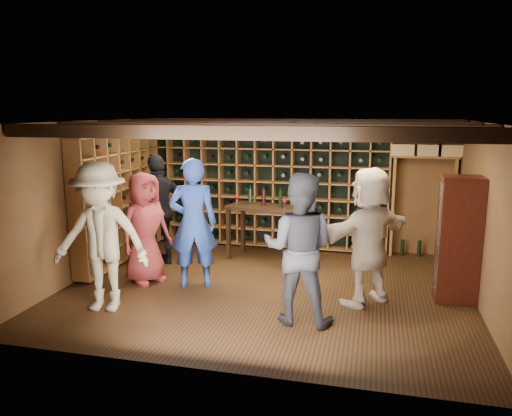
% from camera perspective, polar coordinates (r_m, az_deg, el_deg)
% --- Properties ---
extents(ground, '(6.00, 6.00, 0.00)m').
position_cam_1_polar(ground, '(7.68, 1.10, -9.19)').
color(ground, '#341E0E').
rests_on(ground, ground).
extents(room_shell, '(6.00, 6.00, 6.00)m').
position_cam_1_polar(room_shell, '(7.26, 1.27, 9.17)').
color(room_shell, brown).
rests_on(room_shell, ground).
extents(wine_rack_back, '(4.65, 0.30, 2.20)m').
position_cam_1_polar(wine_rack_back, '(9.71, 1.07, 2.16)').
color(wine_rack_back, brown).
rests_on(wine_rack_back, ground).
extents(wine_rack_left, '(0.30, 2.65, 2.20)m').
position_cam_1_polar(wine_rack_left, '(9.12, -15.34, 1.17)').
color(wine_rack_left, brown).
rests_on(wine_rack_left, ground).
extents(crate_shelf, '(1.20, 0.32, 2.07)m').
position_cam_1_polar(crate_shelf, '(9.46, 18.73, 3.88)').
color(crate_shelf, brown).
rests_on(crate_shelf, ground).
extents(display_cabinet, '(0.55, 0.50, 1.75)m').
position_cam_1_polar(display_cabinet, '(7.55, 22.07, -3.59)').
color(display_cabinet, '#3A130B').
rests_on(display_cabinet, ground).
extents(man_blue_shirt, '(0.84, 0.69, 1.98)m').
position_cam_1_polar(man_blue_shirt, '(7.58, -7.18, -1.75)').
color(man_blue_shirt, navy).
rests_on(man_blue_shirt, ground).
extents(man_grey_suit, '(0.97, 0.77, 1.92)m').
position_cam_1_polar(man_grey_suit, '(6.28, 4.92, -4.67)').
color(man_grey_suit, black).
rests_on(man_grey_suit, ground).
extents(guest_red_floral, '(0.90, 1.01, 1.74)m').
position_cam_1_polar(guest_red_floral, '(7.93, -12.54, -2.23)').
color(guest_red_floral, maroon).
rests_on(guest_red_floral, ground).
extents(guest_woman_black, '(1.07, 1.18, 1.93)m').
position_cam_1_polar(guest_woman_black, '(8.76, -11.01, -0.28)').
color(guest_woman_black, black).
rests_on(guest_woman_black, ground).
extents(guest_khaki, '(1.39, 0.90, 2.02)m').
position_cam_1_polar(guest_khaki, '(6.95, -17.32, -3.21)').
color(guest_khaki, gray).
rests_on(guest_khaki, ground).
extents(guest_beige, '(1.64, 1.69, 1.92)m').
position_cam_1_polar(guest_beige, '(7.04, 12.73, -3.18)').
color(guest_beige, tan).
rests_on(guest_beige, ground).
extents(tasting_table, '(1.43, 0.94, 1.27)m').
position_cam_1_polar(tasting_table, '(8.89, 1.02, -0.59)').
color(tasting_table, black).
rests_on(tasting_table, ground).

